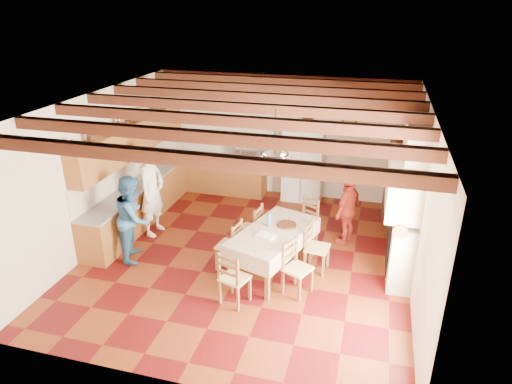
{
  "coord_description": "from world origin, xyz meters",
  "views": [
    {
      "loc": [
        2.16,
        -7.3,
        4.64
      ],
      "look_at": [
        0.1,
        0.3,
        1.25
      ],
      "focal_mm": 32.0,
      "sensor_mm": 36.0,
      "label": 1
    }
  ],
  "objects_px": {
    "chair_right_near": "(298,268)",
    "person_man": "(152,191)",
    "chair_right_far": "(317,247)",
    "hutch": "(399,183)",
    "refrigerator": "(304,161)",
    "chair_end_far": "(305,222)",
    "chair_end_near": "(235,277)",
    "chair_left_far": "(250,228)",
    "microwave": "(248,154)",
    "dining_table": "(273,235)",
    "person_woman_red": "(348,209)",
    "person_woman_blue": "(133,218)",
    "chair_left_near": "(229,244)"
  },
  "relations": [
    {
      "from": "hutch",
      "to": "chair_left_far",
      "type": "relative_size",
      "value": 2.18
    },
    {
      "from": "chair_right_far",
      "to": "hutch",
      "type": "bearing_deg",
      "value": -27.06
    },
    {
      "from": "hutch",
      "to": "chair_right_near",
      "type": "height_order",
      "value": "hutch"
    },
    {
      "from": "chair_right_near",
      "to": "chair_right_far",
      "type": "relative_size",
      "value": 1.0
    },
    {
      "from": "refrigerator",
      "to": "person_woman_red",
      "type": "height_order",
      "value": "refrigerator"
    },
    {
      "from": "refrigerator",
      "to": "chair_end_far",
      "type": "height_order",
      "value": "refrigerator"
    },
    {
      "from": "chair_left_far",
      "to": "microwave",
      "type": "relative_size",
      "value": 1.6
    },
    {
      "from": "refrigerator",
      "to": "person_woman_blue",
      "type": "bearing_deg",
      "value": -125.15
    },
    {
      "from": "chair_right_near",
      "to": "chair_end_near",
      "type": "bearing_deg",
      "value": 144.29
    },
    {
      "from": "person_woman_red",
      "to": "chair_left_far",
      "type": "bearing_deg",
      "value": -42.67
    },
    {
      "from": "chair_end_near",
      "to": "microwave",
      "type": "relative_size",
      "value": 1.6
    },
    {
      "from": "chair_right_near",
      "to": "person_woman_red",
      "type": "xyz_separation_m",
      "value": [
        0.64,
        1.96,
        0.26
      ]
    },
    {
      "from": "dining_table",
      "to": "person_woman_red",
      "type": "bearing_deg",
      "value": 49.39
    },
    {
      "from": "chair_left_near",
      "to": "hutch",
      "type": "bearing_deg",
      "value": 138.31
    },
    {
      "from": "refrigerator",
      "to": "dining_table",
      "type": "height_order",
      "value": "refrigerator"
    },
    {
      "from": "hutch",
      "to": "person_man",
      "type": "xyz_separation_m",
      "value": [
        -4.91,
        -1.54,
        -0.09
      ]
    },
    {
      "from": "person_woman_red",
      "to": "microwave",
      "type": "height_order",
      "value": "person_woman_red"
    },
    {
      "from": "chair_left_far",
      "to": "microwave",
      "type": "xyz_separation_m",
      "value": [
        -0.8,
        2.66,
        0.59
      ]
    },
    {
      "from": "chair_left_near",
      "to": "microwave",
      "type": "distance_m",
      "value": 3.49
    },
    {
      "from": "chair_end_far",
      "to": "person_man",
      "type": "relative_size",
      "value": 0.5
    },
    {
      "from": "refrigerator",
      "to": "chair_right_near",
      "type": "xyz_separation_m",
      "value": [
        0.59,
        -3.98,
        -0.47
      ]
    },
    {
      "from": "refrigerator",
      "to": "chair_right_far",
      "type": "relative_size",
      "value": 1.97
    },
    {
      "from": "chair_left_far",
      "to": "person_woman_blue",
      "type": "relative_size",
      "value": 0.58
    },
    {
      "from": "person_woman_blue",
      "to": "person_woman_red",
      "type": "relative_size",
      "value": 1.13
    },
    {
      "from": "person_woman_blue",
      "to": "microwave",
      "type": "relative_size",
      "value": 2.77
    },
    {
      "from": "microwave",
      "to": "chair_end_near",
      "type": "bearing_deg",
      "value": -82.37
    },
    {
      "from": "chair_right_near",
      "to": "person_man",
      "type": "bearing_deg",
      "value": 92.85
    },
    {
      "from": "chair_right_far",
      "to": "person_man",
      "type": "xyz_separation_m",
      "value": [
        -3.52,
        0.55,
        0.48
      ]
    },
    {
      "from": "chair_right_far",
      "to": "person_man",
      "type": "relative_size",
      "value": 0.5
    },
    {
      "from": "chair_right_far",
      "to": "microwave",
      "type": "bearing_deg",
      "value": 42.08
    },
    {
      "from": "person_woman_red",
      "to": "dining_table",
      "type": "bearing_deg",
      "value": -17.04
    },
    {
      "from": "refrigerator",
      "to": "chair_end_near",
      "type": "xyz_separation_m",
      "value": [
        -0.34,
        -4.51,
        -0.47
      ]
    },
    {
      "from": "hutch",
      "to": "chair_left_far",
      "type": "xyz_separation_m",
      "value": [
        -2.76,
        -1.7,
        -0.57
      ]
    },
    {
      "from": "person_woman_blue",
      "to": "refrigerator",
      "type": "bearing_deg",
      "value": -53.27
    },
    {
      "from": "refrigerator",
      "to": "chair_end_far",
      "type": "xyz_separation_m",
      "value": [
        0.42,
        -2.28,
        -0.47
      ]
    },
    {
      "from": "refrigerator",
      "to": "hutch",
      "type": "bearing_deg",
      "value": -26.39
    },
    {
      "from": "chair_left_far",
      "to": "refrigerator",
      "type": "bearing_deg",
      "value": 176.2
    },
    {
      "from": "refrigerator",
      "to": "chair_left_far",
      "type": "relative_size",
      "value": 1.97
    },
    {
      "from": "person_woman_red",
      "to": "microwave",
      "type": "bearing_deg",
      "value": -102.24
    },
    {
      "from": "chair_end_far",
      "to": "person_woman_blue",
      "type": "distance_m",
      "value": 3.34
    },
    {
      "from": "hutch",
      "to": "chair_right_near",
      "type": "relative_size",
      "value": 2.18
    },
    {
      "from": "chair_end_far",
      "to": "person_woman_blue",
      "type": "height_order",
      "value": "person_woman_blue"
    },
    {
      "from": "refrigerator",
      "to": "person_man",
      "type": "distance_m",
      "value": 3.79
    },
    {
      "from": "chair_left_near",
      "to": "person_woman_blue",
      "type": "xyz_separation_m",
      "value": [
        -1.85,
        -0.09,
        0.35
      ]
    },
    {
      "from": "chair_end_near",
      "to": "chair_left_far",
      "type": "bearing_deg",
      "value": -65.11
    },
    {
      "from": "chair_left_near",
      "to": "chair_end_far",
      "type": "xyz_separation_m",
      "value": [
        1.18,
        1.26,
        0.0
      ]
    },
    {
      "from": "refrigerator",
      "to": "microwave",
      "type": "height_order",
      "value": "refrigerator"
    },
    {
      "from": "chair_end_near",
      "to": "chair_right_far",
      "type": "bearing_deg",
      "value": -113.69
    },
    {
      "from": "dining_table",
      "to": "microwave",
      "type": "distance_m",
      "value": 3.57
    },
    {
      "from": "chair_left_near",
      "to": "chair_right_far",
      "type": "xyz_separation_m",
      "value": [
        1.57,
        0.34,
        0.0
      ]
    }
  ]
}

